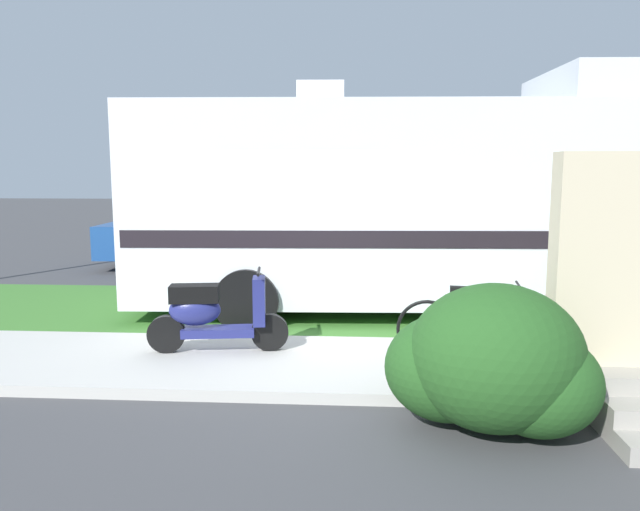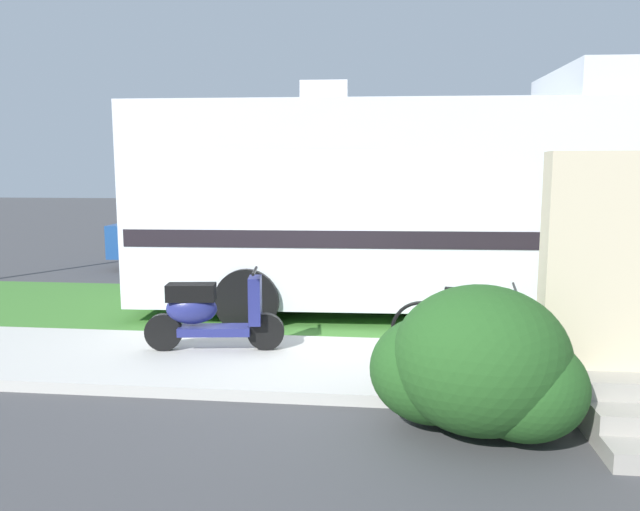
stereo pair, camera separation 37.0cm
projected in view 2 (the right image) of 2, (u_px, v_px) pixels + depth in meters
The scene contains 9 objects.
ground_plane at pixel (290, 340), 8.01m from camera, with size 80.00×80.00×0.00m, color #424244.
sidewalk at pixel (273, 364), 6.82m from camera, with size 24.00×2.00×0.12m.
grass_strip at pixel (305, 311), 9.48m from camera, with size 24.00×3.40×0.08m.
motorhome_rv at pixel (409, 202), 9.24m from camera, with size 8.09×2.96×3.69m.
scooter at pixel (209, 312), 7.09m from camera, with size 1.64×0.54×0.97m.
bicycle at pixel (470, 331), 6.53m from camera, with size 1.72×0.52×0.90m.
pickup_truck_near at pixel (259, 225), 14.00m from camera, with size 5.41×2.38×1.85m.
bush_by_porch at pixel (477, 367), 5.06m from camera, with size 1.78×1.33×1.26m.
bottle_green at pixel (636, 349), 6.82m from camera, with size 0.08×0.08×0.25m.
Camera 2 is at (1.26, -7.68, 2.23)m, focal length 33.80 mm.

